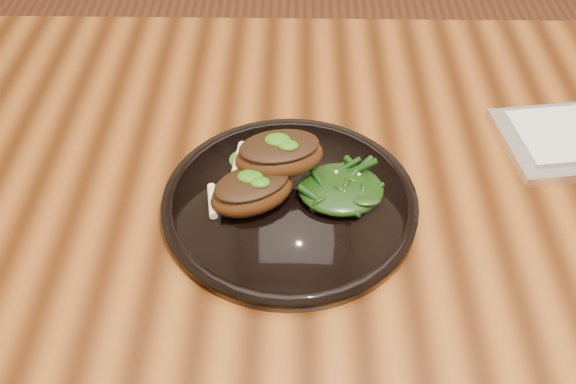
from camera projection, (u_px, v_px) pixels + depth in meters
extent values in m
cube|color=#361806|center=(481.00, 194.00, 0.82)|extent=(1.60, 0.80, 0.04)
cylinder|color=#3B1C0D|center=(54.00, 202.00, 1.33)|extent=(0.06, 0.06, 0.71)
cylinder|color=black|center=(290.00, 203.00, 0.77)|extent=(0.30, 0.30, 0.02)
torus|color=black|center=(290.00, 202.00, 0.76)|extent=(0.30, 0.30, 0.02)
cylinder|color=black|center=(290.00, 200.00, 0.76)|extent=(0.20, 0.20, 0.00)
ellipsoid|color=#41210C|center=(252.00, 192.00, 0.74)|extent=(0.12, 0.10, 0.04)
ellipsoid|color=black|center=(252.00, 183.00, 0.73)|extent=(0.11, 0.09, 0.01)
cylinder|color=beige|center=(212.00, 201.00, 0.74)|extent=(0.02, 0.05, 0.01)
ellipsoid|color=#1A4E08|center=(252.00, 179.00, 0.72)|extent=(0.03, 0.02, 0.01)
ellipsoid|color=#41210C|center=(279.00, 157.00, 0.75)|extent=(0.12, 0.09, 0.04)
ellipsoid|color=black|center=(279.00, 146.00, 0.74)|extent=(0.11, 0.08, 0.01)
cylinder|color=beige|center=(239.00, 158.00, 0.76)|extent=(0.02, 0.05, 0.01)
ellipsoid|color=#1A4E08|center=(279.00, 142.00, 0.74)|extent=(0.03, 0.02, 0.01)
ellipsoid|color=#1A4E08|center=(261.00, 159.00, 0.80)|extent=(0.08, 0.05, 0.00)
ellipsoid|color=black|center=(341.00, 189.00, 0.76)|extent=(0.10, 0.09, 0.02)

